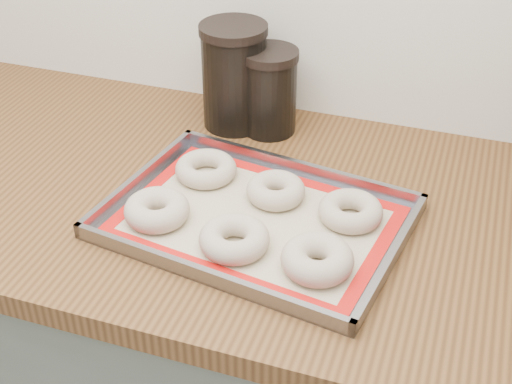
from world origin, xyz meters
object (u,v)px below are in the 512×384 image
(bagel_front_left, at_px, (157,210))
(bagel_back_mid, at_px, (276,190))
(baking_tray, at_px, (256,219))
(bagel_front_mid, at_px, (234,239))
(bagel_back_right, at_px, (351,211))
(canister_left, at_px, (234,76))
(canister_mid, at_px, (270,91))
(bagel_front_right, at_px, (317,259))
(bagel_back_left, at_px, (206,169))

(bagel_front_left, distance_m, bagel_back_mid, 0.20)
(baking_tray, xyz_separation_m, bagel_front_mid, (-0.01, -0.08, 0.02))
(bagel_back_right, bearing_deg, bagel_front_left, -161.33)
(canister_left, xyz_separation_m, canister_mid, (0.07, -0.00, -0.02))
(bagel_front_mid, distance_m, canister_left, 0.40)
(bagel_front_right, bearing_deg, bagel_back_left, 144.22)
(bagel_front_left, relative_size, bagel_front_mid, 0.97)
(bagel_front_mid, bearing_deg, bagel_back_left, 124.19)
(bagel_back_left, xyz_separation_m, bagel_back_mid, (0.13, -0.03, 0.00))
(bagel_back_left, bearing_deg, bagel_back_mid, -10.67)
(baking_tray, xyz_separation_m, bagel_front_left, (-0.15, -0.05, 0.02))
(bagel_front_right, height_order, canister_mid, canister_mid)
(bagel_front_mid, relative_size, canister_mid, 0.65)
(bagel_back_left, xyz_separation_m, canister_left, (-0.02, 0.20, 0.08))
(bagel_back_mid, bearing_deg, bagel_front_left, -144.53)
(baking_tray, height_order, bagel_back_mid, bagel_back_mid)
(baking_tray, xyz_separation_m, bagel_back_right, (0.14, 0.05, 0.01))
(bagel_front_mid, height_order, bagel_back_right, bagel_front_mid)
(bagel_front_right, xyz_separation_m, canister_left, (-0.27, 0.38, 0.08))
(bagel_front_left, xyz_separation_m, bagel_back_mid, (0.16, 0.11, -0.00))
(bagel_front_left, xyz_separation_m, canister_left, (0.01, 0.34, 0.08))
(bagel_back_left, relative_size, bagel_back_right, 1.04)
(canister_left, bearing_deg, bagel_front_mid, -69.93)
(bagel_front_mid, distance_m, bagel_back_left, 0.20)
(bagel_front_mid, bearing_deg, canister_left, 110.07)
(bagel_back_mid, height_order, bagel_back_right, same)
(bagel_back_right, bearing_deg, bagel_back_mid, 172.67)
(bagel_back_right, bearing_deg, bagel_back_left, 170.96)
(canister_left, bearing_deg, baking_tray, -63.96)
(baking_tray, xyz_separation_m, bagel_front_right, (0.12, -0.08, 0.02))
(bagel_back_mid, bearing_deg, bagel_front_mid, -97.94)
(bagel_back_mid, bearing_deg, bagel_back_right, -7.33)
(bagel_front_left, xyz_separation_m, bagel_back_left, (0.03, 0.14, -0.00))
(bagel_back_mid, relative_size, bagel_back_right, 0.95)
(baking_tray, distance_m, canister_mid, 0.31)
(bagel_back_left, height_order, bagel_back_right, bagel_back_right)
(baking_tray, bearing_deg, bagel_front_right, -34.64)
(bagel_back_left, relative_size, canister_left, 0.52)
(baking_tray, height_order, bagel_back_right, bagel_back_right)
(baking_tray, height_order, bagel_front_left, bagel_front_left)
(canister_left, bearing_deg, bagel_front_right, -54.92)
(canister_mid, bearing_deg, baking_tray, -76.06)
(bagel_front_right, height_order, bagel_back_right, bagel_front_right)
(bagel_front_right, relative_size, bagel_back_mid, 1.09)
(bagel_back_left, height_order, canister_mid, canister_mid)
(bagel_back_left, distance_m, canister_mid, 0.22)
(bagel_back_right, height_order, canister_mid, canister_mid)
(bagel_front_left, xyz_separation_m, bagel_front_right, (0.27, -0.04, 0.00))
(canister_mid, bearing_deg, bagel_back_right, -48.57)
(bagel_back_mid, bearing_deg, canister_left, 124.36)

